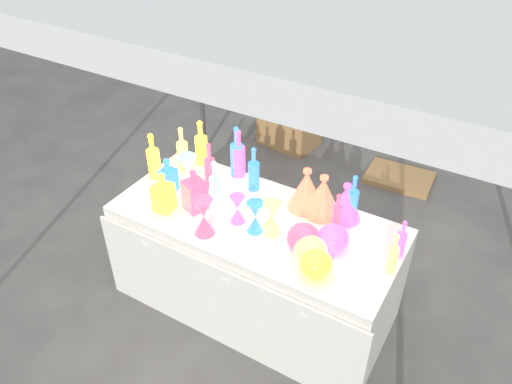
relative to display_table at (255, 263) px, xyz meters
The scene contains 32 objects.
ground 0.37m from the display_table, 90.00° to the left, with size 80.00×80.00×0.00m, color slate.
display_table is the anchor object (origin of this frame).
cardboard_box_closed 2.23m from the display_table, 111.48° to the left, with size 0.56×0.41×0.41m, color #AE814E.
cardboard_box_flat 2.06m from the display_table, 78.51° to the left, with size 0.60×0.43×0.05m, color #AE814E.
bottle_0 0.92m from the display_table, 151.55° to the left, with size 0.09×0.09×0.34m, color red, non-canonical shape.
bottle_1 0.76m from the display_table, 134.88° to the left, with size 0.09×0.09×0.38m, color #1B954C, non-canonical shape.
bottle_2 0.71m from the display_table, 161.15° to the left, with size 0.07×0.07×0.33m, color #F25419, non-canonical shape.
bottle_3 0.75m from the display_table, 133.82° to the left, with size 0.09×0.09×0.36m, color #1F6CB7, non-canonical shape.
bottle_4 0.93m from the display_table, 162.32° to the left, with size 0.08×0.08×0.33m, color #137A6A, non-canonical shape.
bottle_5 0.61m from the display_table, behind, with size 0.07×0.07×0.33m, color #CC287D, non-canonical shape.
bottle_6 0.99m from the display_table, behind, with size 0.09×0.09×0.34m, color red, non-canonical shape.
bottle_7 0.62m from the display_table, 122.33° to the left, with size 0.08×0.08×0.32m, color #1B954C, non-canonical shape.
decanter_0 0.77m from the display_table, 158.94° to the right, with size 0.11×0.11×0.27m, color red, non-canonical shape.
decanter_1 0.65m from the display_table, 165.25° to the right, with size 0.12×0.12×0.29m, color #F25419, non-canonical shape.
decanter_2 0.82m from the display_table, behind, with size 0.09×0.09×0.24m, color #1B954C, non-canonical shape.
hourglass_0 0.60m from the display_table, 125.93° to the right, with size 0.12×0.12×0.25m, color #F25419, non-canonical shape.
hourglass_1 0.48m from the display_table, 138.97° to the right, with size 0.09×0.09×0.19m, color #1F6CB7, non-canonical shape.
hourglass_2 0.51m from the display_table, 22.15° to the right, with size 0.11×0.11×0.22m, color #137A6A, non-canonical shape.
hourglass_3 0.74m from the display_table, behind, with size 0.12×0.12×0.25m, color #CC287D, non-canonical shape.
hourglass_4 0.50m from the display_table, 16.91° to the right, with size 0.10×0.10×0.20m, color red, non-canonical shape.
hourglass_5 0.49m from the display_table, 58.88° to the right, with size 0.10×0.10×0.21m, color #1B954C, non-canonical shape.
globe_0 0.73m from the display_table, 25.27° to the right, with size 0.18×0.18×0.14m, color red, non-canonical shape.
globe_1 0.66m from the display_table, 20.87° to the right, with size 0.18×0.18×0.15m, color #137A6A, non-canonical shape.
globe_2 0.60m from the display_table, 15.33° to the right, with size 0.19×0.19×0.15m, color #F25419, non-canonical shape.
globe_3 0.69m from the display_table, ahead, with size 0.18×0.18×0.15m, color #1F6CB7, non-canonical shape.
lampshade_0 0.62m from the display_table, 52.64° to the left, with size 0.24×0.24×0.28m, color gold, non-canonical shape.
lampshade_1 0.66m from the display_table, 39.04° to the left, with size 0.23×0.23×0.28m, color gold, non-canonical shape.
lampshade_2 0.74m from the display_table, 31.96° to the left, with size 0.21×0.21×0.25m, color #1F6CB7, non-canonical shape.
bottle_8 0.79m from the display_table, 31.82° to the left, with size 0.07×0.07×0.31m, color #1B954C, non-canonical shape.
bottle_9 0.70m from the display_table, 19.41° to the left, with size 0.06×0.06×0.26m, color #F25419, non-canonical shape.
bottle_10 1.00m from the display_table, ahead, with size 0.06×0.06×0.25m, color #1F6CB7, non-canonical shape.
bottle_11 1.00m from the display_table, ahead, with size 0.06×0.06×0.26m, color #137A6A, non-canonical shape.
Camera 1 is at (1.22, -2.06, 2.70)m, focal length 35.00 mm.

